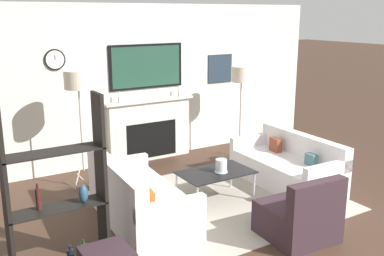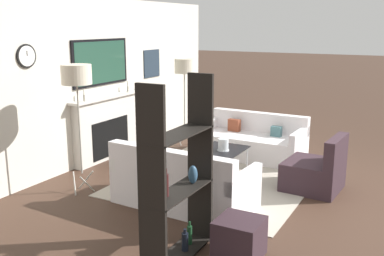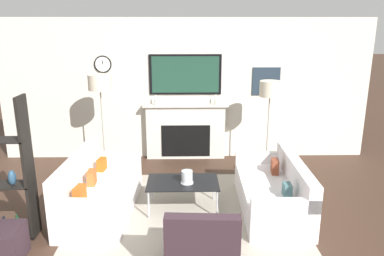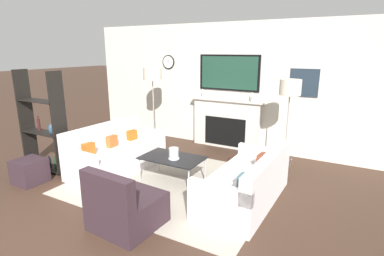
% 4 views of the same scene
% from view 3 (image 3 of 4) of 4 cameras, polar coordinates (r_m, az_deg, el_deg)
% --- Properties ---
extents(fireplace_wall, '(7.13, 0.28, 2.70)m').
position_cam_3_polar(fireplace_wall, '(7.27, -0.98, 4.85)').
color(fireplace_wall, beige).
rests_on(fireplace_wall, ground_plane).
extents(area_rug, '(3.10, 2.59, 0.01)m').
position_cam_3_polar(area_rug, '(5.50, -0.80, -12.39)').
color(area_rug, '#A99F90').
rests_on(area_rug, ground_plane).
extents(couch_left, '(0.94, 1.80, 0.82)m').
position_cam_3_polar(couch_left, '(5.51, -14.11, -9.58)').
color(couch_left, silver).
rests_on(couch_left, ground_plane).
extents(couch_right, '(0.88, 1.79, 0.75)m').
position_cam_3_polar(couch_right, '(5.53, 12.38, -9.59)').
color(couch_right, silver).
rests_on(couch_right, ground_plane).
extents(armchair, '(0.80, 0.79, 0.79)m').
position_cam_3_polar(armchair, '(4.21, 1.60, -17.95)').
color(armchair, '#312128').
rests_on(armchair, ground_plane).
extents(coffee_table, '(1.01, 0.63, 0.43)m').
position_cam_3_polar(coffee_table, '(5.37, -1.41, -8.44)').
color(coffee_table, black).
rests_on(coffee_table, ground_plane).
extents(hurricane_candle, '(0.18, 0.18, 0.18)m').
position_cam_3_polar(hurricane_candle, '(5.28, -0.77, -7.57)').
color(hurricane_candle, silver).
rests_on(hurricane_candle, coffee_table).
extents(floor_lamp_left, '(0.40, 0.40, 1.77)m').
position_cam_3_polar(floor_lamp_left, '(6.56, -13.86, 6.55)').
color(floor_lamp_left, '#9E998E').
rests_on(floor_lamp_left, ground_plane).
extents(floor_lamp_right, '(0.37, 0.37, 1.65)m').
position_cam_3_polar(floor_lamp_right, '(6.59, 11.82, 5.64)').
color(floor_lamp_right, '#9E998E').
rests_on(floor_lamp_right, ground_plane).
extents(ottoman, '(0.44, 0.44, 0.40)m').
position_cam_3_polar(ottoman, '(4.88, -26.99, -15.54)').
color(ottoman, '#312128').
rests_on(ottoman, ground_plane).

